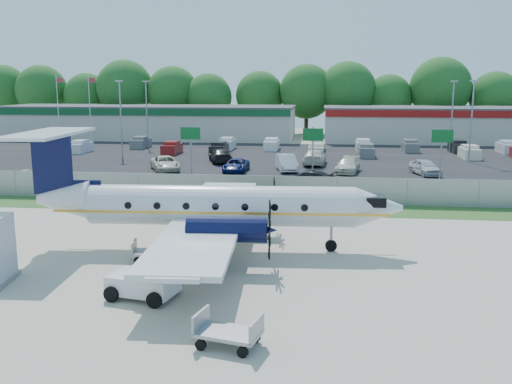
# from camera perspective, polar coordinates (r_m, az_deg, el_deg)

# --- Properties ---
(ground) EXTENTS (170.00, 170.00, 0.00)m
(ground) POSITION_cam_1_polar(r_m,az_deg,el_deg) (28.99, -1.44, -6.69)
(ground) COLOR #B2AB97
(ground) RESTS_ON ground
(grass_verge) EXTENTS (170.00, 4.00, 0.02)m
(grass_verge) POSITION_cam_1_polar(r_m,az_deg,el_deg) (40.51, 1.02, -1.61)
(grass_verge) COLOR #2D561E
(grass_verge) RESTS_ON ground
(access_road) EXTENTS (170.00, 8.00, 0.02)m
(access_road) POSITION_cam_1_polar(r_m,az_deg,el_deg) (47.34, 1.90, 0.21)
(access_road) COLOR black
(access_road) RESTS_ON ground
(parking_lot) EXTENTS (170.00, 32.00, 0.02)m
(parking_lot) POSITION_cam_1_polar(r_m,az_deg,el_deg) (68.03, 3.46, 3.43)
(parking_lot) COLOR black
(parking_lot) RESTS_ON ground
(perimeter_fence) EXTENTS (120.00, 0.06, 1.99)m
(perimeter_fence) POSITION_cam_1_polar(r_m,az_deg,el_deg) (42.26, 1.31, 0.29)
(perimeter_fence) COLOR gray
(perimeter_fence) RESTS_ON ground
(building_west) EXTENTS (46.40, 12.40, 5.24)m
(building_west) POSITION_cam_1_polar(r_m,az_deg,el_deg) (93.83, -10.56, 6.90)
(building_west) COLOR beige
(building_west) RESTS_ON ground
(building_east) EXTENTS (44.40, 12.40, 5.24)m
(building_east) POSITION_cam_1_polar(r_m,az_deg,el_deg) (92.19, 20.81, 6.32)
(building_east) COLOR beige
(building_east) RESTS_ON ground
(sign_left) EXTENTS (1.80, 0.26, 5.00)m
(sign_left) POSITION_cam_1_polar(r_m,az_deg,el_deg) (51.94, -6.55, 5.10)
(sign_left) COLOR gray
(sign_left) RESTS_ON ground
(sign_mid) EXTENTS (1.80, 0.26, 5.00)m
(sign_mid) POSITION_cam_1_polar(r_m,az_deg,el_deg) (50.53, 5.72, 4.96)
(sign_mid) COLOR gray
(sign_mid) RESTS_ON ground
(sign_right) EXTENTS (1.80, 0.26, 5.00)m
(sign_right) POSITION_cam_1_polar(r_m,az_deg,el_deg) (51.49, 18.09, 4.59)
(sign_right) COLOR gray
(sign_right) RESTS_ON ground
(flagpole_west) EXTENTS (1.06, 0.12, 10.00)m
(flagpole_west) POSITION_cam_1_polar(r_m,az_deg,el_deg) (91.59, -19.16, 8.29)
(flagpole_west) COLOR silver
(flagpole_west) RESTS_ON ground
(flagpole_east) EXTENTS (1.06, 0.12, 10.00)m
(flagpole_east) POSITION_cam_1_polar(r_m,az_deg,el_deg) (89.52, -16.26, 8.41)
(flagpole_east) COLOR silver
(flagpole_east) RESTS_ON ground
(light_pole_nw) EXTENTS (0.90, 0.35, 9.09)m
(light_pole_nw) POSITION_cam_1_polar(r_m,az_deg,el_deg) (69.72, -13.38, 7.65)
(light_pole_nw) COLOR gray
(light_pole_nw) RESTS_ON ground
(light_pole_ne) EXTENTS (0.90, 0.35, 9.09)m
(light_pole_ne) POSITION_cam_1_polar(r_m,az_deg,el_deg) (67.36, 20.78, 7.15)
(light_pole_ne) COLOR gray
(light_pole_ne) RESTS_ON ground
(light_pole_sw) EXTENTS (0.90, 0.35, 9.09)m
(light_pole_sw) POSITION_cam_1_polar(r_m,az_deg,el_deg) (79.17, -10.88, 8.09)
(light_pole_sw) COLOR gray
(light_pole_sw) RESTS_ON ground
(light_pole_se) EXTENTS (0.90, 0.35, 9.09)m
(light_pole_se) POSITION_cam_1_polar(r_m,az_deg,el_deg) (77.10, 19.03, 7.63)
(light_pole_se) COLOR gray
(light_pole_se) RESTS_ON ground
(tree_line) EXTENTS (112.00, 6.00, 14.00)m
(tree_line) POSITION_cam_1_polar(r_m,az_deg,el_deg) (101.81, 4.64, 5.86)
(tree_line) COLOR #1A5318
(tree_line) RESTS_ON ground
(aircraft) EXTENTS (20.07, 19.79, 6.21)m
(aircraft) POSITION_cam_1_polar(r_m,az_deg,el_deg) (30.07, -4.34, -1.35)
(aircraft) COLOR silver
(aircraft) RESTS_ON ground
(pushback_tug) EXTENTS (3.01, 2.44, 1.47)m
(pushback_tug) POSITION_cam_1_polar(r_m,az_deg,el_deg) (24.13, -10.95, -8.78)
(pushback_tug) COLOR silver
(pushback_tug) RESTS_ON ground
(baggage_cart_near) EXTENTS (2.07, 1.41, 1.01)m
(baggage_cart_near) POSITION_cam_1_polar(r_m,az_deg,el_deg) (29.04, -10.30, -5.86)
(baggage_cart_near) COLOR gray
(baggage_cart_near) RESTS_ON ground
(baggage_cart_far) EXTENTS (2.37, 1.74, 1.12)m
(baggage_cart_far) POSITION_cam_1_polar(r_m,az_deg,el_deg) (19.69, -2.79, -13.79)
(baggage_cart_far) COLOR gray
(baggage_cart_far) RESTS_ON ground
(cone_starboard_wing) EXTENTS (0.39, 0.39, 0.56)m
(cone_starboard_wing) POSITION_cam_1_polar(r_m,az_deg,el_deg) (35.98, -5.91, -2.83)
(cone_starboard_wing) COLOR orange
(cone_starboard_wing) RESTS_ON ground
(road_car_west) EXTENTS (5.47, 2.23, 1.59)m
(road_car_west) POSITION_cam_1_polar(r_m,az_deg,el_deg) (50.60, -19.72, 0.25)
(road_car_west) COLOR silver
(road_car_west) RESTS_ON ground
(road_car_mid) EXTENTS (5.15, 3.28, 1.39)m
(road_car_mid) POSITION_cam_1_polar(r_m,az_deg,el_deg) (49.15, 5.18, 0.55)
(road_car_mid) COLOR black
(road_car_mid) RESTS_ON ground
(parked_car_a) EXTENTS (4.45, 5.85, 1.48)m
(parked_car_a) POSITION_cam_1_polar(r_m,az_deg,el_deg) (58.70, -9.05, 2.13)
(parked_car_a) COLOR beige
(parked_car_a) RESTS_ON ground
(parked_car_b) EXTENTS (2.30, 4.76, 1.31)m
(parked_car_b) POSITION_cam_1_polar(r_m,az_deg,el_deg) (57.09, -2.02, 2.02)
(parked_car_b) COLOR navy
(parked_car_b) RESTS_ON ground
(parked_car_c) EXTENTS (2.81, 5.31, 1.66)m
(parked_car_c) POSITION_cam_1_polar(r_m,az_deg,el_deg) (57.79, 3.06, 2.12)
(parked_car_c) COLOR silver
(parked_car_c) RESTS_ON ground
(parked_car_d) EXTENTS (2.89, 5.27, 1.45)m
(parked_car_d) POSITION_cam_1_polar(r_m,az_deg,el_deg) (57.37, 9.15, 1.93)
(parked_car_d) COLOR beige
(parked_car_d) RESTS_ON ground
(parked_car_e) EXTENTS (2.92, 4.83, 1.54)m
(parked_car_e) POSITION_cam_1_polar(r_m,az_deg,el_deg) (57.51, 16.52, 1.64)
(parked_car_e) COLOR silver
(parked_car_e) RESTS_ON ground
(parked_car_f) EXTENTS (3.74, 5.89, 1.59)m
(parked_car_f) POSITION_cam_1_polar(r_m,az_deg,el_deg) (63.99, -3.57, 2.96)
(parked_car_f) COLOR black
(parked_car_f) RESTS_ON ground
(parked_car_g) EXTENTS (2.64, 5.87, 1.67)m
(parked_car_g) POSITION_cam_1_polar(r_m,az_deg,el_deg) (62.42, 5.87, 2.72)
(parked_car_g) COLOR beige
(parked_car_g) RESTS_ON ground
(far_parking_rows) EXTENTS (56.00, 10.00, 1.60)m
(far_parking_rows) POSITION_cam_1_polar(r_m,az_deg,el_deg) (72.99, 3.70, 3.92)
(far_parking_rows) COLOR gray
(far_parking_rows) RESTS_ON ground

